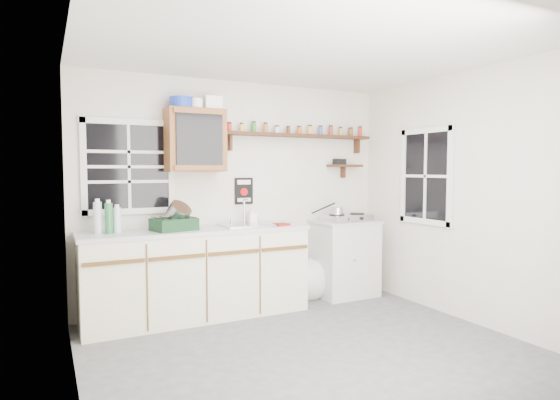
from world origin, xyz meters
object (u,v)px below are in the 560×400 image
(right_cabinet, at_px, (344,258))
(upper_cabinet, at_px, (195,140))
(main_cabinet, at_px, (198,273))
(spice_shelf, at_px, (300,135))
(dish_rack, at_px, (175,221))
(hotplate, at_px, (347,217))

(right_cabinet, bearing_deg, upper_cabinet, 176.24)
(main_cabinet, relative_size, spice_shelf, 1.21)
(right_cabinet, relative_size, upper_cabinet, 1.40)
(right_cabinet, height_order, dish_rack, dish_rack)
(upper_cabinet, xyz_separation_m, dish_rack, (-0.27, -0.18, -0.81))
(main_cabinet, relative_size, hotplate, 3.79)
(right_cabinet, xyz_separation_m, dish_rack, (-2.07, -0.06, 0.56))
(main_cabinet, distance_m, upper_cabinet, 1.37)
(main_cabinet, bearing_deg, upper_cabinet, 76.32)
(spice_shelf, distance_m, dish_rack, 1.81)
(right_cabinet, relative_size, spice_shelf, 0.48)
(right_cabinet, height_order, upper_cabinet, upper_cabinet)
(main_cabinet, distance_m, hotplate, 1.92)
(upper_cabinet, relative_size, spice_shelf, 0.34)
(upper_cabinet, bearing_deg, main_cabinet, -103.68)
(right_cabinet, distance_m, upper_cabinet, 2.26)
(spice_shelf, relative_size, hotplate, 3.13)
(right_cabinet, height_order, hotplate, hotplate)
(spice_shelf, bearing_deg, hotplate, -20.99)
(right_cabinet, relative_size, hotplate, 1.49)
(upper_cabinet, bearing_deg, spice_shelf, 3.09)
(spice_shelf, xyz_separation_m, hotplate, (0.54, -0.21, -0.98))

